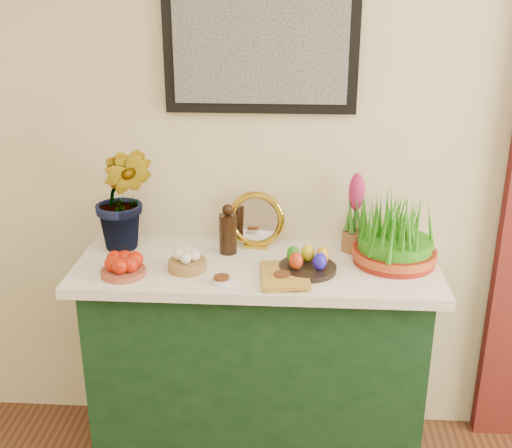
{
  "coord_description": "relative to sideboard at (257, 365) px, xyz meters",
  "views": [
    {
      "loc": [
        -0.03,
        -0.26,
        1.92
      ],
      "look_at": [
        -0.17,
        1.95,
        1.07
      ],
      "focal_mm": 45.0,
      "sensor_mm": 36.0,
      "label": 1
    }
  ],
  "objects": [
    {
      "name": "room",
      "position": [
        0.23,
        -1.89,
        1.28
      ],
      "size": [
        4.5,
        4.54,
        2.72
      ],
      "color": "brown",
      "rests_on": "ground"
    },
    {
      "name": "sideboard",
      "position": [
        0.0,
        0.0,
        0.0
      ],
      "size": [
        1.3,
        0.45,
        0.85
      ],
      "primitive_type": "cube",
      "color": "#163E1D",
      "rests_on": "ground"
    },
    {
      "name": "tablecloth",
      "position": [
        -0.0,
        0.0,
        0.45
      ],
      "size": [
        1.4,
        0.55,
        0.04
      ],
      "primitive_type": "cube",
      "color": "white",
      "rests_on": "sideboard"
    },
    {
      "name": "hyacinth_green",
      "position": [
        -0.54,
        0.11,
        0.75
      ],
      "size": [
        0.3,
        0.26,
        0.57
      ],
      "primitive_type": "imported",
      "rotation": [
        0.0,
        0.0,
        -0.06
      ],
      "color": "#2E721F",
      "rests_on": "tablecloth"
    },
    {
      "name": "apple_bowl",
      "position": [
        -0.49,
        -0.14,
        0.5
      ],
      "size": [
        0.2,
        0.2,
        0.08
      ],
      "color": "#994832",
      "rests_on": "tablecloth"
    },
    {
      "name": "garlic_basket",
      "position": [
        -0.26,
        -0.08,
        0.5
      ],
      "size": [
        0.17,
        0.17,
        0.08
      ],
      "color": "olive",
      "rests_on": "tablecloth"
    },
    {
      "name": "vinegar_cruet",
      "position": [
        -0.12,
        0.09,
        0.56
      ],
      "size": [
        0.07,
        0.07,
        0.21
      ],
      "color": "black",
      "rests_on": "tablecloth"
    },
    {
      "name": "mirror",
      "position": [
        -0.01,
        0.17,
        0.58
      ],
      "size": [
        0.24,
        0.08,
        0.23
      ],
      "color": "gold",
      "rests_on": "tablecloth"
    },
    {
      "name": "book",
      "position": [
        0.02,
        -0.14,
        0.48
      ],
      "size": [
        0.18,
        0.24,
        0.03
      ],
      "primitive_type": "imported",
      "rotation": [
        0.0,
        0.0,
        0.08
      ],
      "color": "#C18C30",
      "rests_on": "tablecloth"
    },
    {
      "name": "spice_dish_left",
      "position": [
        -0.12,
        -0.19,
        0.48
      ],
      "size": [
        0.07,
        0.07,
        0.03
      ],
      "color": "silver",
      "rests_on": "tablecloth"
    },
    {
      "name": "spice_dish_right",
      "position": [
        0.1,
        -0.15,
        0.48
      ],
      "size": [
        0.07,
        0.07,
        0.03
      ],
      "color": "silver",
      "rests_on": "tablecloth"
    },
    {
      "name": "egg_plate",
      "position": [
        0.2,
        -0.06,
        0.5
      ],
      "size": [
        0.28,
        0.28,
        0.09
      ],
      "color": "black",
      "rests_on": "tablecloth"
    },
    {
      "name": "hyacinth_pink",
      "position": [
        0.38,
        0.15,
        0.61
      ],
      "size": [
        0.1,
        0.1,
        0.33
      ],
      "color": "brown",
      "rests_on": "tablecloth"
    },
    {
      "name": "wheatgrass_sabzeh",
      "position": [
        0.53,
        0.04,
        0.58
      ],
      "size": [
        0.32,
        0.32,
        0.27
      ],
      "color": "maroon",
      "rests_on": "tablecloth"
    }
  ]
}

